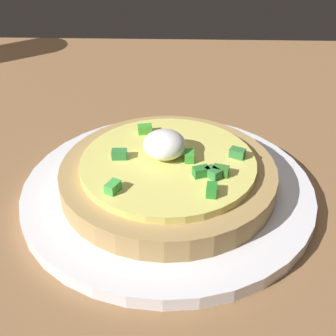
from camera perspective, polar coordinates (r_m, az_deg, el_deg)
name	(u,v)px	position (r cm, az deg, el deg)	size (l,w,h in cm)	color
dining_table	(101,176)	(49.53, -7.62, -0.86)	(97.09, 71.81, 2.08)	olive
plate	(168,192)	(44.23, 0.00, -2.76)	(25.59, 25.59, 1.15)	white
pizza	(168,174)	(43.10, 0.00, -0.67)	(18.70, 18.70, 5.04)	tan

